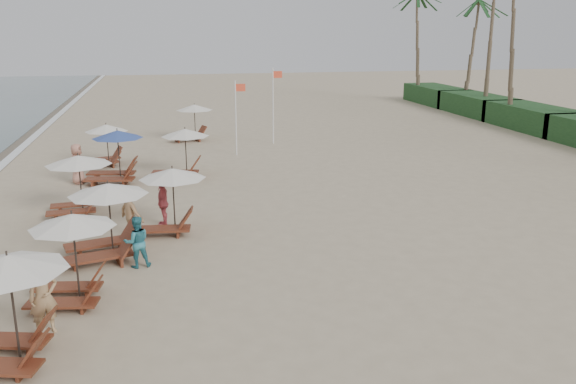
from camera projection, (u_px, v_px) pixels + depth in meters
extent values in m
plane|color=tan|center=(288.00, 285.00, 16.20)|extent=(160.00, 160.00, 0.00)
cube|color=#193D1C|center=(533.00, 118.00, 41.18)|extent=(3.20, 8.00, 1.60)
cube|color=#193D1C|center=(478.00, 105.00, 48.25)|extent=(3.20, 8.00, 1.60)
cube|color=#193D1C|center=(437.00, 95.00, 55.33)|extent=(3.20, 8.00, 1.60)
cylinder|color=brown|center=(518.00, 50.00, 40.94)|extent=(0.36, 0.36, 10.60)
cylinder|color=brown|center=(490.00, 43.00, 45.92)|extent=(0.36, 0.36, 11.40)
cylinder|color=brown|center=(467.00, 56.00, 51.33)|extent=(0.36, 0.36, 9.00)
cylinder|color=brown|center=(422.00, 49.00, 55.77)|extent=(0.36, 0.36, 9.80)
cylinder|color=black|center=(14.00, 311.00, 12.15)|extent=(0.05, 0.05, 2.30)
cone|color=white|center=(8.00, 263.00, 11.87)|extent=(2.36, 2.36, 0.35)
cylinder|color=black|center=(76.00, 260.00, 14.88)|extent=(0.05, 0.05, 2.27)
cone|color=white|center=(72.00, 221.00, 14.61)|extent=(2.11, 2.11, 0.35)
cylinder|color=black|center=(111.00, 222.00, 17.85)|extent=(0.05, 0.05, 2.25)
cone|color=white|center=(108.00, 189.00, 17.58)|extent=(2.35, 2.35, 0.35)
cylinder|color=black|center=(81.00, 186.00, 22.18)|extent=(0.05, 0.05, 2.15)
cone|color=white|center=(78.00, 160.00, 21.93)|extent=(2.41, 2.41, 0.35)
cylinder|color=black|center=(119.00, 157.00, 26.87)|extent=(0.05, 0.05, 2.27)
cone|color=#324A94|center=(117.00, 134.00, 26.60)|extent=(2.26, 2.26, 0.35)
cylinder|color=black|center=(108.00, 146.00, 30.20)|extent=(0.05, 0.05, 2.01)
cone|color=white|center=(106.00, 128.00, 29.97)|extent=(2.12, 2.12, 0.35)
cylinder|color=black|center=(174.00, 201.00, 20.16)|extent=(0.05, 0.05, 2.15)
cone|color=white|center=(172.00, 173.00, 19.90)|extent=(2.24, 2.24, 0.35)
cylinder|color=black|center=(186.00, 153.00, 28.04)|extent=(0.05, 0.05, 2.15)
cone|color=white|center=(185.00, 133.00, 27.78)|extent=(2.24, 2.24, 0.35)
cylinder|color=black|center=(195.00, 123.00, 36.99)|extent=(0.05, 0.05, 2.15)
cone|color=white|center=(194.00, 107.00, 36.73)|extent=(2.24, 2.24, 0.35)
imported|color=tan|center=(43.00, 297.00, 13.40)|extent=(0.77, 0.67, 1.79)
imported|color=teal|center=(137.00, 242.00, 17.23)|extent=(0.83, 0.69, 1.53)
imported|color=#9B754F|center=(131.00, 212.00, 19.91)|extent=(1.16, 1.20, 1.64)
imported|color=#C95059|center=(163.00, 203.00, 20.88)|extent=(0.53, 1.02, 1.68)
imported|color=tan|center=(77.00, 164.00, 26.60)|extent=(0.69, 0.95, 1.81)
cylinder|color=silver|center=(236.00, 118.00, 32.40)|extent=(0.08, 0.08, 4.07)
cube|color=#E1472A|center=(240.00, 88.00, 32.02)|extent=(0.55, 0.02, 0.40)
cylinder|color=silver|center=(273.00, 106.00, 35.57)|extent=(0.08, 0.08, 4.52)
cube|color=#E1472A|center=(277.00, 74.00, 35.14)|extent=(0.55, 0.02, 0.40)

